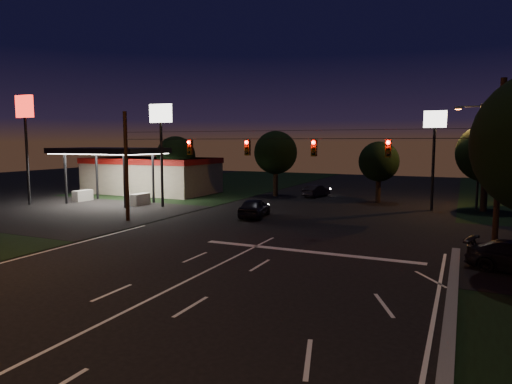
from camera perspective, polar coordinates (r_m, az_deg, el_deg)
The scene contains 17 objects.
ground at distance 16.37m, azimuth -17.57°, elevation -14.82°, with size 140.00×140.00×0.00m, color black.
cross_street_left at distance 41.22m, azimuth -23.32°, elevation -2.33°, with size 20.00×16.00×0.02m, color black.
stop_bar at distance 24.60m, azimuth 6.44°, elevation -7.41°, with size 12.00×0.50×0.01m, color silver.
utility_pole_right at distance 26.92m, azimuth 27.59°, elevation -6.91°, with size 0.30×0.30×9.00m, color black.
utility_pole_left at distance 34.98m, azimuth -15.70°, elevation -3.51°, with size 0.28×0.28×8.00m, color black.
signal_span at distance 28.19m, azimuth 2.96°, elevation 5.65°, with size 24.00×0.40×1.56m.
gas_station at distance 52.77m, azimuth -13.17°, elevation 2.40°, with size 14.20×16.10×5.25m.
pole_sign_left_near at distance 41.24m, azimuth -11.80°, elevation 7.78°, with size 2.20×0.30×9.10m.
pole_sign_left_far at distance 46.72m, azimuth -26.89°, elevation 7.83°, with size 2.00×0.30×10.00m.
pole_sign_right at distance 41.31m, azimuth 21.40°, elevation 6.45°, with size 1.80×0.30×8.40m.
street_light_right_far at distance 43.25m, azimuth 25.80°, elevation 4.91°, with size 2.20×0.35×9.00m.
tree_far_a at distance 50.17m, azimuth -9.90°, elevation 4.42°, with size 4.20×4.20×6.42m.
tree_far_b at distance 48.96m, azimuth 2.54°, elevation 4.88°, with size 4.60×4.60×6.98m.
tree_far_c at distance 44.99m, azimuth 15.16°, elevation 3.64°, with size 3.80×3.80×5.86m.
tree_far_d at distance 42.41m, azimuth 26.86°, elevation 4.28°, with size 4.80×4.80×7.30m.
car_oncoming_a at distance 35.31m, azimuth -0.18°, elevation -1.96°, with size 1.76×4.38×1.49m, color black.
car_oncoming_b at distance 48.90m, azimuth 7.55°, elevation 0.16°, with size 1.35×3.86×1.27m, color black.
Camera 1 is at (10.39, -11.23, 5.82)m, focal length 32.00 mm.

